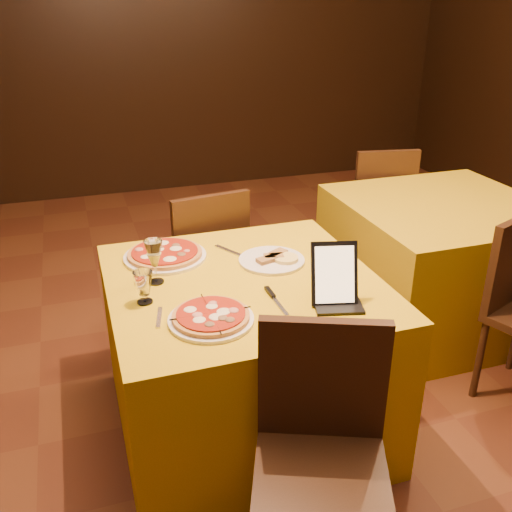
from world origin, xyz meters
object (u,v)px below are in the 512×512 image
object	(u,v)px
main_table	(244,355)
chair_side_far	(374,207)
chair_main_far	(200,263)
pizza_near	(211,318)
side_table	(438,263)
pizza_far	(165,255)
tablet	(334,274)
wine_glass	(155,262)
water_glass	(144,287)
chair_main_near	(321,477)

from	to	relation	value
main_table	chair_side_far	world-z (taller)	chair_side_far
chair_main_far	pizza_near	xyz separation A→B (m)	(-0.21, -1.11, 0.31)
side_table	pizza_near	distance (m)	1.83
pizza_near	pizza_far	xyz separation A→B (m)	(-0.06, 0.59, 0.00)
chair_main_far	chair_side_far	bearing A→B (deg)	-168.06
pizza_far	tablet	bearing A→B (deg)	-47.89
chair_main_far	pizza_far	world-z (taller)	chair_main_far
tablet	pizza_near	bearing A→B (deg)	-166.28
side_table	chair_main_far	world-z (taller)	chair_main_far
wine_glass	chair_side_far	bearing A→B (deg)	35.94
chair_main_far	tablet	xyz separation A→B (m)	(0.27, -1.11, 0.41)
side_table	chair_side_far	world-z (taller)	chair_side_far
main_table	wine_glass	distance (m)	0.59
water_glass	tablet	xyz separation A→B (m)	(0.69, -0.22, 0.06)
side_table	chair_side_far	distance (m)	0.79
wine_glass	tablet	xyz separation A→B (m)	(0.62, -0.37, 0.03)
main_table	chair_side_far	size ratio (longest dim) A/B	1.21
pizza_near	tablet	bearing A→B (deg)	-0.55
main_table	tablet	bearing A→B (deg)	-46.03
chair_main_far	chair_side_far	size ratio (longest dim) A/B	1.00
chair_main_near	wine_glass	size ratio (longest dim) A/B	4.79
chair_main_far	pizza_far	size ratio (longest dim) A/B	2.47
pizza_near	water_glass	size ratio (longest dim) A/B	2.40
pizza_far	pizza_near	bearing A→B (deg)	-84.11
pizza_near	pizza_far	world-z (taller)	same
main_table	water_glass	world-z (taller)	water_glass
chair_main_far	chair_side_far	distance (m)	1.47
wine_glass	pizza_near	bearing A→B (deg)	-69.35
chair_main_near	pizza_near	world-z (taller)	chair_main_near
side_table	pizza_far	world-z (taller)	pizza_far
chair_main_far	pizza_near	world-z (taller)	chair_main_far
chair_side_far	tablet	world-z (taller)	tablet
side_table	water_glass	world-z (taller)	water_glass
pizza_near	wine_glass	world-z (taller)	wine_glass
pizza_near	tablet	distance (m)	0.49
chair_main_near	wine_glass	bearing A→B (deg)	133.23
chair_main_far	tablet	distance (m)	1.22
main_table	pizza_near	world-z (taller)	pizza_near
side_table	chair_main_near	distance (m)	1.94
wine_glass	water_glass	bearing A→B (deg)	-113.83
main_table	pizza_near	bearing A→B (deg)	-126.57
chair_main_far	chair_side_far	world-z (taller)	same
chair_main_near	tablet	world-z (taller)	tablet
side_table	chair_main_far	xyz separation A→B (m)	(-1.38, 0.28, 0.08)
main_table	tablet	world-z (taller)	tablet
pizza_far	chair_side_far	bearing A→B (deg)	31.85
chair_side_far	wine_glass	size ratio (longest dim) A/B	4.79
pizza_far	tablet	size ratio (longest dim) A/B	1.51
chair_main_far	tablet	bearing A→B (deg)	95.46
side_table	chair_main_far	size ratio (longest dim) A/B	1.21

